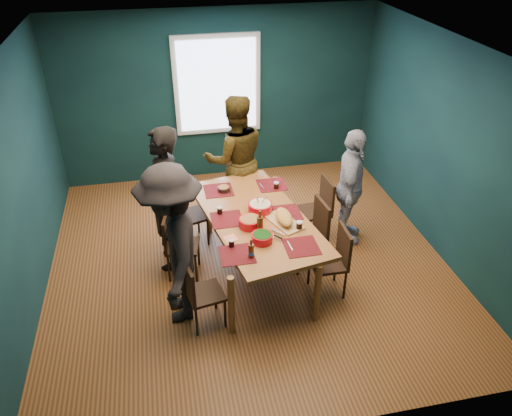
{
  "coord_description": "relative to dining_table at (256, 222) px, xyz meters",
  "views": [
    {
      "loc": [
        -0.94,
        -5.08,
        4.02
      ],
      "look_at": [
        0.07,
        -0.18,
        0.91
      ],
      "focal_mm": 35.0,
      "sensor_mm": 36.0,
      "label": 1
    }
  ],
  "objects": [
    {
      "name": "napkin_a",
      "position": [
        0.38,
        0.03,
        0.08
      ],
      "size": [
        0.14,
        0.14,
        0.0
      ],
      "primitive_type": "cube",
      "rotation": [
        0.0,
        0.0,
        -0.13
      ],
      "color": "#FF846B",
      "rests_on": "dining_table"
    },
    {
      "name": "beer_bottle_a",
      "position": [
        -0.21,
        -0.77,
        0.16
      ],
      "size": [
        0.06,
        0.06,
        0.23
      ],
      "color": "#4B220D",
      "rests_on": "dining_table"
    },
    {
      "name": "chair_right_mid",
      "position": [
        0.73,
        0.01,
        -0.21
      ],
      "size": [
        0.45,
        0.45,
        0.9
      ],
      "rotation": [
        0.0,
        0.0,
        0.11
      ],
      "color": "black",
      "rests_on": "floor"
    },
    {
      "name": "napkin_b",
      "position": [
        -0.37,
        -0.39,
        0.08
      ],
      "size": [
        0.17,
        0.17,
        0.0
      ],
      "primitive_type": "cube",
      "rotation": [
        0.0,
        0.0,
        0.28
      ],
      "color": "#FF846B",
      "rests_on": "dining_table"
    },
    {
      "name": "cola_glass_a",
      "position": [
        -0.39,
        -0.54,
        0.13
      ],
      "size": [
        0.06,
        0.06,
        0.09
      ],
      "color": "black",
      "rests_on": "dining_table"
    },
    {
      "name": "bowl_salad",
      "position": [
        -0.11,
        -0.2,
        0.13
      ],
      "size": [
        0.26,
        0.26,
        0.11
      ],
      "color": "red",
      "rests_on": "dining_table"
    },
    {
      "name": "small_bowl",
      "position": [
        -0.29,
        0.67,
        0.11
      ],
      "size": [
        0.16,
        0.16,
        0.07
      ],
      "color": "black",
      "rests_on": "dining_table"
    },
    {
      "name": "cutting_board",
      "position": [
        0.28,
        -0.2,
        0.14
      ],
      "size": [
        0.42,
        0.63,
        0.14
      ],
      "rotation": [
        0.0,
        0.0,
        0.38
      ],
      "color": "tan",
      "rests_on": "dining_table"
    },
    {
      "name": "chair_left_far",
      "position": [
        -0.81,
        0.76,
        -0.24
      ],
      "size": [
        0.48,
        0.48,
        0.86
      ],
      "rotation": [
        0.0,
        0.0,
        0.29
      ],
      "color": "black",
      "rests_on": "floor"
    },
    {
      "name": "person_back",
      "position": [
        -0.02,
        1.34,
        0.18
      ],
      "size": [
        0.92,
        0.73,
        1.84
      ],
      "primitive_type": "imported",
      "rotation": [
        0.0,
        0.0,
        3.18
      ],
      "color": "black",
      "rests_on": "floor"
    },
    {
      "name": "cola_glass_b",
      "position": [
        0.42,
        -0.37,
        0.13
      ],
      "size": [
        0.08,
        0.08,
        0.1
      ],
      "color": "black",
      "rests_on": "dining_table"
    },
    {
      "name": "bowl_herbs",
      "position": [
        -0.04,
        -0.52,
        0.13
      ],
      "size": [
        0.23,
        0.23,
        0.1
      ],
      "color": "red",
      "rests_on": "dining_table"
    },
    {
      "name": "person_near_left",
      "position": [
        -1.0,
        -0.56,
        0.19
      ],
      "size": [
        0.72,
        1.22,
        1.86
      ],
      "primitive_type": "imported",
      "rotation": [
        0.0,
        0.0,
        4.68
      ],
      "color": "black",
      "rests_on": "floor"
    },
    {
      "name": "napkin_c",
      "position": [
        0.37,
        -0.74,
        0.08
      ],
      "size": [
        0.16,
        0.16,
        0.0
      ],
      "primitive_type": "cube",
      "rotation": [
        0.0,
        0.0,
        0.25
      ],
      "color": "#FF846B",
      "rests_on": "dining_table"
    },
    {
      "name": "dining_table",
      "position": [
        0.0,
        0.0,
        0.0
      ],
      "size": [
        1.45,
        2.3,
        0.81
      ],
      "rotation": [
        0.0,
        0.0,
        0.19
      ],
      "color": "#94532C",
      "rests_on": "floor"
    },
    {
      "name": "chair_left_near",
      "position": [
        -0.8,
        -0.79,
        -0.25
      ],
      "size": [
        0.44,
        0.44,
        0.83
      ],
      "rotation": [
        0.0,
        0.0,
        0.2
      ],
      "color": "black",
      "rests_on": "floor"
    },
    {
      "name": "person_far_left",
      "position": [
        -1.04,
        0.4,
        0.19
      ],
      "size": [
        0.47,
        0.7,
        1.86
      ],
      "primitive_type": "imported",
      "rotation": [
        0.0,
        0.0,
        4.67
      ],
      "color": "black",
      "rests_on": "floor"
    },
    {
      "name": "person_right",
      "position": [
        1.34,
        0.44,
        0.07
      ],
      "size": [
        0.72,
        1.02,
        1.61
      ],
      "primitive_type": "imported",
      "rotation": [
        0.0,
        0.0,
        1.18
      ],
      "color": "white",
      "rests_on": "floor"
    },
    {
      "name": "room",
      "position": [
        -0.06,
        0.48,
        0.63
      ],
      "size": [
        5.01,
        5.01,
        2.71
      ],
      "color": "#965D2B",
      "rests_on": "ground"
    },
    {
      "name": "cola_glass_d",
      "position": [
        -0.42,
        0.14,
        0.13
      ],
      "size": [
        0.07,
        0.07,
        0.09
      ],
      "color": "black",
      "rests_on": "dining_table"
    },
    {
      "name": "chair_right_far",
      "position": [
        0.98,
        0.55,
        -0.22
      ],
      "size": [
        0.44,
        0.44,
        0.89
      ],
      "rotation": [
        0.0,
        0.0,
        0.09
      ],
      "color": "black",
      "rests_on": "floor"
    },
    {
      "name": "beer_bottle_b",
      "position": [
        -0.03,
        -0.33,
        0.19
      ],
      "size": [
        0.07,
        0.07,
        0.28
      ],
      "color": "#4B220D",
      "rests_on": "dining_table"
    },
    {
      "name": "cola_glass_c",
      "position": [
        0.39,
        0.59,
        0.13
      ],
      "size": [
        0.07,
        0.07,
        0.09
      ],
      "color": "black",
      "rests_on": "dining_table"
    },
    {
      "name": "chair_left_mid",
      "position": [
        -0.97,
        0.14,
        -0.24
      ],
      "size": [
        0.45,
        0.45,
        0.85
      ],
      "rotation": [
        0.0,
        0.0,
        -0.2
      ],
      "color": "black",
      "rests_on": "floor"
    },
    {
      "name": "chair_right_near",
      "position": [
        0.82,
        -0.55,
        -0.23
      ],
      "size": [
        0.39,
        0.39,
        0.86
      ],
      "rotation": [
        0.0,
        0.0,
        -0.01
      ],
      "color": "black",
      "rests_on": "floor"
    },
    {
      "name": "bowl_dumpling",
      "position": [
        0.07,
        0.09,
        0.14
      ],
      "size": [
        0.29,
        0.29,
        0.27
      ],
      "color": "red",
      "rests_on": "dining_table"
    }
  ]
}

